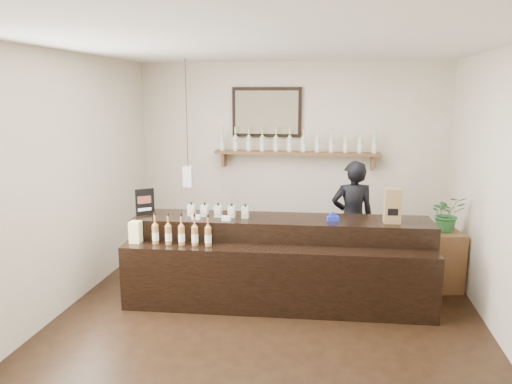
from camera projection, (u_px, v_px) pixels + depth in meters
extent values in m
plane|color=black|center=(267.00, 322.00, 5.23)|extent=(5.00, 5.00, 0.00)
plane|color=beige|center=(290.00, 159.00, 7.38)|extent=(4.50, 0.00, 4.50)
plane|color=beige|center=(203.00, 285.00, 2.53)|extent=(4.50, 0.00, 4.50)
plane|color=beige|center=(58.00, 185.00, 5.30)|extent=(0.00, 5.00, 5.00)
plane|color=beige|center=(509.00, 198.00, 4.61)|extent=(0.00, 5.00, 5.00)
plane|color=white|center=(269.00, 45.00, 4.68)|extent=(5.00, 5.00, 0.00)
cube|color=brown|center=(296.00, 153.00, 7.22)|extent=(2.40, 0.25, 0.04)
cube|color=brown|center=(224.00, 160.00, 7.43)|extent=(0.04, 0.20, 0.20)
cube|color=brown|center=(372.00, 163.00, 7.10)|extent=(0.04, 0.20, 0.20)
cube|color=black|center=(267.00, 112.00, 7.27)|extent=(1.02, 0.04, 0.72)
cube|color=#403429|center=(267.00, 112.00, 7.24)|extent=(0.92, 0.01, 0.62)
cube|color=white|center=(188.00, 176.00, 6.73)|extent=(0.12, 0.12, 0.28)
cylinder|color=black|center=(187.00, 113.00, 6.57)|extent=(0.01, 0.01, 1.41)
cylinder|color=beige|center=(222.00, 144.00, 7.36)|extent=(0.07, 0.07, 0.20)
cone|color=beige|center=(222.00, 135.00, 7.34)|extent=(0.07, 0.07, 0.05)
cylinder|color=beige|center=(222.00, 131.00, 7.32)|extent=(0.02, 0.02, 0.07)
cylinder|color=gold|center=(222.00, 128.00, 7.31)|extent=(0.03, 0.03, 0.02)
cylinder|color=white|center=(222.00, 145.00, 7.36)|extent=(0.07, 0.07, 0.09)
cylinder|color=beige|center=(235.00, 144.00, 7.33)|extent=(0.07, 0.07, 0.20)
cone|color=beige|center=(235.00, 135.00, 7.30)|extent=(0.07, 0.07, 0.05)
cylinder|color=beige|center=(235.00, 131.00, 7.29)|extent=(0.02, 0.02, 0.07)
cylinder|color=gold|center=(235.00, 128.00, 7.28)|extent=(0.03, 0.03, 0.02)
cylinder|color=white|center=(235.00, 145.00, 7.33)|extent=(0.07, 0.07, 0.09)
cylinder|color=beige|center=(249.00, 144.00, 7.30)|extent=(0.07, 0.07, 0.20)
cone|color=beige|center=(249.00, 135.00, 7.27)|extent=(0.07, 0.07, 0.05)
cylinder|color=beige|center=(249.00, 131.00, 7.26)|extent=(0.02, 0.02, 0.07)
cylinder|color=gold|center=(249.00, 128.00, 7.25)|extent=(0.03, 0.03, 0.02)
cylinder|color=white|center=(249.00, 145.00, 7.30)|extent=(0.07, 0.07, 0.09)
cylinder|color=beige|center=(262.00, 144.00, 7.27)|extent=(0.07, 0.07, 0.20)
cone|color=beige|center=(262.00, 135.00, 7.24)|extent=(0.07, 0.07, 0.05)
cylinder|color=beige|center=(262.00, 131.00, 7.23)|extent=(0.02, 0.02, 0.07)
cylinder|color=gold|center=(262.00, 128.00, 7.22)|extent=(0.03, 0.03, 0.02)
cylinder|color=white|center=(262.00, 146.00, 7.27)|extent=(0.07, 0.07, 0.09)
cylinder|color=beige|center=(276.00, 144.00, 7.24)|extent=(0.07, 0.07, 0.20)
cone|color=beige|center=(276.00, 136.00, 7.21)|extent=(0.07, 0.07, 0.05)
cylinder|color=beige|center=(276.00, 132.00, 7.20)|extent=(0.02, 0.02, 0.07)
cylinder|color=gold|center=(276.00, 128.00, 7.19)|extent=(0.03, 0.03, 0.02)
cylinder|color=white|center=(276.00, 146.00, 7.24)|extent=(0.07, 0.07, 0.09)
cylinder|color=beige|center=(290.00, 145.00, 7.21)|extent=(0.07, 0.07, 0.20)
cone|color=beige|center=(290.00, 136.00, 7.18)|extent=(0.07, 0.07, 0.05)
cylinder|color=beige|center=(290.00, 132.00, 7.17)|extent=(0.02, 0.02, 0.07)
cylinder|color=gold|center=(290.00, 128.00, 7.16)|extent=(0.03, 0.03, 0.02)
cylinder|color=white|center=(290.00, 146.00, 7.21)|extent=(0.07, 0.07, 0.09)
cylinder|color=beige|center=(303.00, 145.00, 7.18)|extent=(0.07, 0.07, 0.20)
cone|color=beige|center=(304.00, 136.00, 7.15)|extent=(0.07, 0.07, 0.05)
cylinder|color=beige|center=(304.00, 132.00, 7.14)|extent=(0.02, 0.02, 0.07)
cylinder|color=gold|center=(304.00, 129.00, 7.13)|extent=(0.03, 0.03, 0.02)
cylinder|color=white|center=(303.00, 146.00, 7.18)|extent=(0.07, 0.07, 0.09)
cylinder|color=beige|center=(317.00, 145.00, 7.15)|extent=(0.07, 0.07, 0.20)
cone|color=beige|center=(318.00, 136.00, 7.12)|extent=(0.07, 0.07, 0.05)
cylinder|color=beige|center=(318.00, 132.00, 7.11)|extent=(0.02, 0.02, 0.07)
cylinder|color=gold|center=(318.00, 129.00, 7.10)|extent=(0.03, 0.03, 0.02)
cylinder|color=white|center=(317.00, 146.00, 7.15)|extent=(0.07, 0.07, 0.09)
cylinder|color=beige|center=(332.00, 145.00, 7.12)|extent=(0.07, 0.07, 0.20)
cone|color=beige|center=(332.00, 136.00, 7.09)|extent=(0.07, 0.07, 0.05)
cylinder|color=beige|center=(332.00, 132.00, 7.08)|extent=(0.02, 0.02, 0.07)
cylinder|color=gold|center=(332.00, 129.00, 7.07)|extent=(0.03, 0.03, 0.02)
cylinder|color=white|center=(331.00, 147.00, 7.12)|extent=(0.07, 0.07, 0.09)
cylinder|color=beige|center=(346.00, 146.00, 7.09)|extent=(0.07, 0.07, 0.20)
cone|color=beige|center=(346.00, 137.00, 7.06)|extent=(0.07, 0.07, 0.05)
cylinder|color=beige|center=(346.00, 132.00, 7.05)|extent=(0.02, 0.02, 0.07)
cylinder|color=gold|center=(346.00, 129.00, 7.04)|extent=(0.03, 0.03, 0.02)
cylinder|color=white|center=(346.00, 147.00, 7.09)|extent=(0.07, 0.07, 0.09)
cylinder|color=beige|center=(360.00, 146.00, 7.05)|extent=(0.07, 0.07, 0.20)
cone|color=beige|center=(360.00, 137.00, 7.03)|extent=(0.07, 0.07, 0.05)
cylinder|color=beige|center=(361.00, 133.00, 7.02)|extent=(0.02, 0.02, 0.07)
cylinder|color=gold|center=(361.00, 129.00, 7.01)|extent=(0.03, 0.03, 0.02)
cylinder|color=white|center=(360.00, 147.00, 7.06)|extent=(0.07, 0.07, 0.09)
cylinder|color=beige|center=(375.00, 146.00, 7.02)|extent=(0.07, 0.07, 0.20)
cone|color=beige|center=(375.00, 137.00, 7.00)|extent=(0.07, 0.07, 0.05)
cylinder|color=beige|center=(375.00, 133.00, 6.99)|extent=(0.02, 0.02, 0.07)
cylinder|color=gold|center=(375.00, 129.00, 6.98)|extent=(0.03, 0.03, 0.02)
cylinder|color=white|center=(374.00, 147.00, 7.03)|extent=(0.07, 0.07, 0.09)
cube|color=black|center=(281.00, 257.00, 5.80)|extent=(3.42, 0.75, 0.95)
cube|color=black|center=(276.00, 281.00, 5.39)|extent=(3.41, 0.45, 0.72)
cube|color=white|center=(196.00, 217.00, 5.64)|extent=(0.10, 0.04, 0.05)
cube|color=white|center=(226.00, 218.00, 5.58)|extent=(0.10, 0.04, 0.05)
cube|color=#EBE58F|center=(136.00, 237.00, 5.55)|extent=(0.12, 0.12, 0.12)
cube|color=#EBE58F|center=(135.00, 227.00, 5.53)|extent=(0.12, 0.12, 0.12)
cube|color=beige|center=(191.00, 210.00, 5.81)|extent=(0.08, 0.08, 0.13)
cube|color=beige|center=(190.00, 211.00, 5.77)|extent=(0.07, 0.00, 0.06)
cylinder|color=black|center=(191.00, 203.00, 5.79)|extent=(0.02, 0.02, 0.03)
cube|color=beige|center=(205.00, 211.00, 5.79)|extent=(0.08, 0.08, 0.13)
cube|color=beige|center=(204.00, 212.00, 5.74)|extent=(0.07, 0.00, 0.06)
cylinder|color=black|center=(205.00, 204.00, 5.77)|extent=(0.02, 0.02, 0.03)
cube|color=beige|center=(218.00, 211.00, 5.76)|extent=(0.08, 0.08, 0.13)
cube|color=beige|center=(217.00, 212.00, 5.72)|extent=(0.07, 0.00, 0.06)
cylinder|color=black|center=(218.00, 204.00, 5.75)|extent=(0.02, 0.02, 0.03)
cube|color=beige|center=(232.00, 212.00, 5.74)|extent=(0.08, 0.08, 0.13)
cube|color=beige|center=(231.00, 213.00, 5.69)|extent=(0.07, 0.00, 0.06)
cylinder|color=black|center=(232.00, 205.00, 5.72)|extent=(0.02, 0.02, 0.03)
cube|color=beige|center=(245.00, 212.00, 5.71)|extent=(0.08, 0.08, 0.13)
cube|color=beige|center=(245.00, 213.00, 5.67)|extent=(0.07, 0.00, 0.06)
cylinder|color=black|center=(245.00, 205.00, 5.70)|extent=(0.02, 0.02, 0.03)
cylinder|color=olive|center=(155.00, 234.00, 5.51)|extent=(0.07, 0.07, 0.20)
cone|color=olive|center=(155.00, 223.00, 5.48)|extent=(0.07, 0.07, 0.05)
cylinder|color=olive|center=(155.00, 218.00, 5.47)|extent=(0.02, 0.02, 0.07)
cylinder|color=black|center=(155.00, 214.00, 5.46)|extent=(0.03, 0.03, 0.02)
cylinder|color=white|center=(155.00, 236.00, 5.51)|extent=(0.07, 0.07, 0.09)
cylinder|color=olive|center=(168.00, 235.00, 5.48)|extent=(0.07, 0.07, 0.20)
cone|color=olive|center=(168.00, 224.00, 5.46)|extent=(0.07, 0.07, 0.05)
cylinder|color=olive|center=(168.00, 219.00, 5.45)|extent=(0.02, 0.02, 0.07)
cylinder|color=black|center=(168.00, 214.00, 5.44)|extent=(0.03, 0.03, 0.02)
cylinder|color=white|center=(169.00, 237.00, 5.49)|extent=(0.07, 0.07, 0.09)
cylinder|color=olive|center=(182.00, 236.00, 5.46)|extent=(0.07, 0.07, 0.20)
cone|color=olive|center=(181.00, 224.00, 5.44)|extent=(0.07, 0.07, 0.05)
cylinder|color=olive|center=(181.00, 219.00, 5.42)|extent=(0.02, 0.02, 0.07)
cylinder|color=black|center=(181.00, 215.00, 5.41)|extent=(0.03, 0.03, 0.02)
cylinder|color=white|center=(182.00, 237.00, 5.46)|extent=(0.07, 0.07, 0.09)
cylinder|color=olive|center=(195.00, 236.00, 5.44)|extent=(0.07, 0.07, 0.20)
cone|color=olive|center=(195.00, 225.00, 5.41)|extent=(0.07, 0.07, 0.05)
cylinder|color=olive|center=(194.00, 220.00, 5.40)|extent=(0.02, 0.02, 0.07)
cylinder|color=black|center=(194.00, 215.00, 5.39)|extent=(0.03, 0.03, 0.02)
cylinder|color=white|center=(195.00, 238.00, 5.44)|extent=(0.07, 0.07, 0.09)
cylinder|color=olive|center=(208.00, 237.00, 5.41)|extent=(0.07, 0.07, 0.20)
cone|color=olive|center=(208.00, 225.00, 5.39)|extent=(0.07, 0.07, 0.05)
cylinder|color=olive|center=(208.00, 220.00, 5.38)|extent=(0.02, 0.02, 0.07)
cylinder|color=black|center=(208.00, 216.00, 5.37)|extent=(0.03, 0.03, 0.02)
cylinder|color=white|center=(208.00, 239.00, 5.42)|extent=(0.07, 0.07, 0.09)
cube|color=black|center=(145.00, 202.00, 5.84)|extent=(0.19, 0.15, 0.31)
cube|color=brown|center=(144.00, 200.00, 5.82)|extent=(0.13, 0.10, 0.09)
cube|color=white|center=(145.00, 209.00, 5.84)|extent=(0.13, 0.10, 0.04)
cube|color=olive|center=(393.00, 206.00, 5.46)|extent=(0.18, 0.14, 0.39)
cube|color=black|center=(393.00, 212.00, 5.40)|extent=(0.11, 0.01, 0.08)
cube|color=#1B30C2|center=(333.00, 219.00, 5.56)|extent=(0.14, 0.08, 0.06)
cylinder|color=#1B30C2|center=(333.00, 215.00, 5.55)|extent=(0.07, 0.05, 0.07)
cube|color=brown|center=(444.00, 260.00, 6.08)|extent=(0.44, 0.55, 0.72)
imported|color=#2A692F|center=(447.00, 214.00, 5.97)|extent=(0.46, 0.42, 0.44)
imported|color=black|center=(353.00, 211.00, 6.42)|extent=(0.69, 0.52, 1.72)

